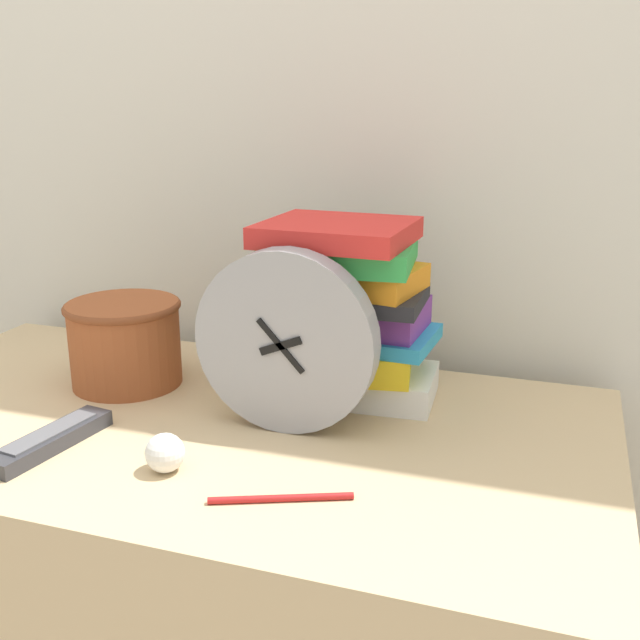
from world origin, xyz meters
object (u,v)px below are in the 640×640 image
object	(u,v)px
desk_clock	(285,342)
basket	(125,340)
tv_remote	(50,440)
book_stack	(348,309)
pen	(281,498)
crumpled_paper_ball	(165,453)

from	to	relation	value
desk_clock	basket	distance (m)	0.30
desk_clock	tv_remote	xyz separation A→B (m)	(-0.26, -0.15, -0.11)
desk_clock	tv_remote	world-z (taller)	desk_clock
book_stack	basket	world-z (taller)	book_stack
pen	desk_clock	bearing A→B (deg)	109.11
basket	tv_remote	bearing A→B (deg)	-82.57
book_stack	crumpled_paper_ball	world-z (taller)	book_stack
desk_clock	pen	size ratio (longest dim) A/B	1.62
basket	pen	xyz separation A→B (m)	(0.35, -0.25, -0.07)
basket	pen	world-z (taller)	basket
crumpled_paper_ball	desk_clock	bearing A→B (deg)	59.05
tv_remote	pen	world-z (taller)	tv_remote
desk_clock	pen	xyz separation A→B (m)	(0.06, -0.18, -0.12)
book_stack	crumpled_paper_ball	size ratio (longest dim) A/B	5.54
pen	book_stack	bearing A→B (deg)	92.99
basket	pen	bearing A→B (deg)	-35.59
desk_clock	pen	bearing A→B (deg)	-70.89
crumpled_paper_ball	pen	bearing A→B (deg)	-7.86
book_stack	pen	xyz separation A→B (m)	(0.02, -0.31, -0.13)
basket	book_stack	bearing A→B (deg)	9.32
basket	tv_remote	xyz separation A→B (m)	(0.03, -0.22, -0.06)
book_stack	desk_clock	bearing A→B (deg)	-109.16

